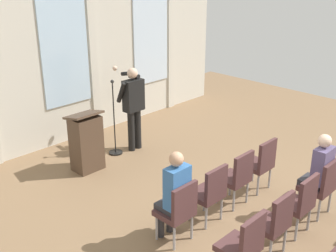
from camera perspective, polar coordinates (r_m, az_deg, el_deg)
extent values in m
plane|color=#846647|center=(6.45, 14.71, -14.64)|extent=(13.65, 13.65, 0.00)
cube|color=beige|center=(9.08, -14.02, 11.50)|extent=(9.04, 0.10, 4.49)
cube|color=silver|center=(9.05, -13.74, 10.74)|extent=(1.10, 0.04, 2.60)
cube|color=beige|center=(9.42, -10.17, 12.14)|extent=(0.20, 0.08, 4.49)
cube|color=silver|center=(10.50, -2.36, 12.76)|extent=(1.10, 0.04, 2.60)
cube|color=beige|center=(10.98, 0.35, 13.78)|extent=(0.20, 0.08, 4.49)
cylinder|color=black|center=(8.77, -4.94, -0.68)|extent=(0.14, 0.14, 0.85)
cylinder|color=black|center=(8.87, -4.06, -0.37)|extent=(0.14, 0.14, 0.85)
cube|color=black|center=(8.57, -4.65, 4.10)|extent=(0.42, 0.22, 0.64)
cube|color=#26663F|center=(8.63, -5.16, 4.75)|extent=(0.06, 0.01, 0.38)
sphere|color=beige|center=(8.45, -4.78, 7.06)|extent=(0.21, 0.21, 0.21)
cylinder|color=black|center=(8.45, -6.25, 4.50)|extent=(0.09, 0.28, 0.45)
cylinder|color=black|center=(8.66, -4.57, 6.65)|extent=(0.15, 0.36, 0.15)
cylinder|color=black|center=(8.71, -5.43, 7.00)|extent=(0.11, 0.34, 0.15)
sphere|color=beige|center=(8.82, -7.12, 7.67)|extent=(0.10, 0.10, 0.10)
cylinder|color=black|center=(8.83, -7.00, -3.53)|extent=(0.28, 0.28, 0.03)
cylinder|color=black|center=(8.54, -7.22, 0.97)|extent=(0.02, 0.02, 1.45)
sphere|color=#262626|center=(8.30, -7.47, 5.92)|extent=(0.07, 0.07, 0.07)
cube|color=#4C3828|center=(8.05, -10.85, -2.33)|extent=(0.52, 0.40, 1.05)
cube|color=#4C3828|center=(7.86, -11.22, 1.48)|extent=(0.60, 0.48, 0.14)
cylinder|color=#99999E|center=(6.38, 0.86, -12.07)|extent=(0.04, 0.04, 0.40)
cylinder|color=#99999E|center=(6.17, -1.52, -13.39)|extent=(0.04, 0.04, 0.40)
cylinder|color=#99999E|center=(6.20, 3.19, -13.28)|extent=(0.04, 0.04, 0.40)
cylinder|color=#99999E|center=(5.98, 0.83, -14.71)|extent=(0.04, 0.04, 0.40)
cube|color=#4C2D2D|center=(6.05, 0.86, -11.48)|extent=(0.46, 0.44, 0.08)
cube|color=#4C2D2D|center=(5.79, 2.25, -9.96)|extent=(0.46, 0.06, 0.46)
cylinder|color=#2D2D33|center=(6.22, -0.97, -12.87)|extent=(0.10, 0.10, 0.44)
cylinder|color=#2D2D33|center=(6.33, 0.22, -12.21)|extent=(0.10, 0.10, 0.44)
cube|color=#2D2D33|center=(6.05, 0.44, -10.79)|extent=(0.34, 0.36, 0.12)
cube|color=#3366A5|center=(5.80, 1.24, -8.17)|extent=(0.36, 0.20, 0.60)
sphere|color=tan|center=(5.62, 1.12, -4.45)|extent=(0.20, 0.20, 0.20)
cylinder|color=#99999E|center=(6.81, 4.85, -9.78)|extent=(0.04, 0.04, 0.40)
cylinder|color=#99999E|center=(6.58, 2.80, -10.97)|extent=(0.04, 0.04, 0.40)
cylinder|color=#99999E|center=(6.64, 7.14, -10.82)|extent=(0.04, 0.04, 0.40)
cylinder|color=#99999E|center=(6.40, 5.11, -12.09)|extent=(0.04, 0.04, 0.40)
cube|color=#4C2D2D|center=(6.48, 5.04, -9.11)|extent=(0.46, 0.44, 0.08)
cube|color=#4C2D2D|center=(6.24, 6.48, -7.59)|extent=(0.46, 0.06, 0.46)
cylinder|color=#99999E|center=(7.28, 8.30, -7.74)|extent=(0.04, 0.04, 0.40)
cylinder|color=#99999E|center=(7.03, 6.53, -8.80)|extent=(0.04, 0.04, 0.40)
cylinder|color=#99999E|center=(7.12, 10.52, -8.63)|extent=(0.04, 0.04, 0.40)
cylinder|color=#99999E|center=(6.86, 8.78, -9.76)|extent=(0.04, 0.04, 0.40)
cube|color=#4C2D2D|center=(6.95, 8.64, -7.01)|extent=(0.46, 0.44, 0.08)
cube|color=#4C2D2D|center=(6.73, 10.07, -5.51)|extent=(0.46, 0.06, 0.46)
cylinder|color=#99999E|center=(7.78, 11.30, -5.92)|extent=(0.04, 0.04, 0.40)
cylinder|color=#99999E|center=(7.51, 9.76, -6.86)|extent=(0.04, 0.04, 0.40)
cylinder|color=#99999E|center=(7.62, 13.43, -6.71)|extent=(0.04, 0.04, 0.40)
cylinder|color=#99999E|center=(7.35, 11.93, -7.70)|extent=(0.04, 0.04, 0.40)
cube|color=#4C2D2D|center=(7.45, 11.74, -5.16)|extent=(0.46, 0.44, 0.08)
cube|color=#4C2D2D|center=(7.25, 13.15, -3.71)|extent=(0.46, 0.06, 0.46)
cylinder|color=#99999E|center=(5.83, 8.88, -16.08)|extent=(0.04, 0.04, 0.40)
cube|color=#4C2D2D|center=(5.49, 9.36, -15.67)|extent=(0.46, 0.44, 0.08)
cube|color=#4C2D2D|center=(5.25, 11.27, -14.12)|extent=(0.46, 0.06, 0.46)
cylinder|color=#99999E|center=(6.30, 12.61, -13.19)|extent=(0.04, 0.04, 0.40)
cylinder|color=#99999E|center=(6.05, 10.71, -14.68)|extent=(0.04, 0.04, 0.40)
cylinder|color=#99999E|center=(6.17, 15.34, -14.32)|extent=(0.04, 0.04, 0.40)
cylinder|color=#99999E|center=(5.91, 13.53, -15.91)|extent=(0.04, 0.04, 0.40)
cube|color=#4C2D2D|center=(5.97, 13.25, -12.64)|extent=(0.46, 0.44, 0.08)
cube|color=#4C2D2D|center=(5.75, 15.11, -11.08)|extent=(0.46, 0.06, 0.46)
cylinder|color=#99999E|center=(6.80, 15.74, -10.68)|extent=(0.04, 0.04, 0.40)
cylinder|color=#99999E|center=(6.53, 14.14, -11.97)|extent=(0.04, 0.04, 0.40)
cylinder|color=#99999E|center=(6.68, 18.31, -11.64)|extent=(0.04, 0.04, 0.40)
cylinder|color=#99999E|center=(6.40, 16.80, -13.02)|extent=(0.04, 0.04, 0.40)
cube|color=#4C2D2D|center=(6.48, 16.47, -10.04)|extent=(0.46, 0.44, 0.08)
cube|color=#4C2D2D|center=(6.27, 18.26, -8.49)|extent=(0.46, 0.06, 0.46)
cylinder|color=#99999E|center=(7.33, 18.39, -8.49)|extent=(0.04, 0.04, 0.40)
cylinder|color=#99999E|center=(7.05, 17.03, -9.62)|extent=(0.04, 0.04, 0.40)
cylinder|color=#99999E|center=(7.22, 20.80, -9.33)|extent=(0.04, 0.04, 0.40)
cylinder|color=#99999E|center=(6.93, 19.53, -10.52)|extent=(0.04, 0.04, 0.40)
cube|color=#4C2D2D|center=(7.01, 19.18, -7.79)|extent=(0.46, 0.44, 0.08)
cube|color=#4C2D2D|center=(6.83, 20.88, -6.30)|extent=(0.46, 0.06, 0.46)
cylinder|color=#2D2D33|center=(7.11, 17.33, -9.16)|extent=(0.10, 0.10, 0.44)
cylinder|color=#2D2D33|center=(7.25, 18.01, -8.60)|extent=(0.10, 0.10, 0.44)
cube|color=#2D2D33|center=(7.01, 18.80, -7.21)|extent=(0.34, 0.36, 0.12)
cube|color=#594C72|center=(6.81, 19.96, -4.96)|extent=(0.36, 0.20, 0.57)
sphere|color=beige|center=(6.66, 20.24, -1.88)|extent=(0.20, 0.20, 0.20)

